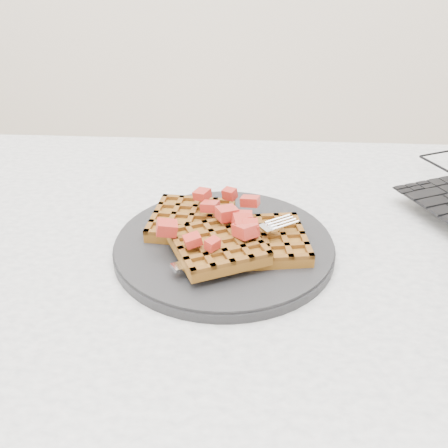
# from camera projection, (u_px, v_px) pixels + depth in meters

# --- Properties ---
(table) EXTENTS (1.20, 0.80, 0.75)m
(table) POSITION_uv_depth(u_px,v_px,m) (262.00, 322.00, 0.69)
(table) COLOR silver
(table) RESTS_ON ground
(plate) EXTENTS (0.28, 0.28, 0.02)m
(plate) POSITION_uv_depth(u_px,v_px,m) (224.00, 245.00, 0.64)
(plate) COLOR black
(plate) RESTS_ON table
(waffles) EXTENTS (0.21, 0.20, 0.03)m
(waffles) POSITION_uv_depth(u_px,v_px,m) (224.00, 234.00, 0.63)
(waffles) COLOR brown
(waffles) RESTS_ON plate
(strawberry_pile) EXTENTS (0.15, 0.15, 0.02)m
(strawberry_pile) POSITION_uv_depth(u_px,v_px,m) (224.00, 214.00, 0.62)
(strawberry_pile) COLOR maroon
(strawberry_pile) RESTS_ON waffles
(fork) EXTENTS (0.16, 0.12, 0.02)m
(fork) POSITION_uv_depth(u_px,v_px,m) (246.00, 248.00, 0.60)
(fork) COLOR silver
(fork) RESTS_ON plate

